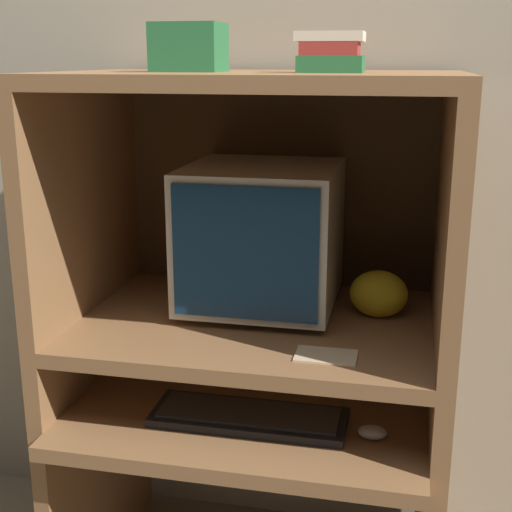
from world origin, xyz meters
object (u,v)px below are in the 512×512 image
object	(u,v)px
crt_monitor	(262,235)
book_stack	(330,52)
storage_box	(189,47)
mouse	(372,432)
snack_bag	(379,294)
keyboard	(249,417)

from	to	relation	value
crt_monitor	book_stack	world-z (taller)	book_stack
crt_monitor	storage_box	xyz separation A→B (m)	(-0.15, -0.13, 0.47)
book_stack	storage_box	xyz separation A→B (m)	(-0.33, 0.05, 0.01)
mouse	storage_box	bearing A→B (deg)	161.98
crt_monitor	mouse	bearing A→B (deg)	-41.50
snack_bag	mouse	bearing A→B (deg)	-87.87
snack_bag	book_stack	world-z (taller)	book_stack
crt_monitor	snack_bag	xyz separation A→B (m)	(0.31, -0.01, -0.14)
mouse	snack_bag	size ratio (longest dim) A/B	0.45
crt_monitor	book_stack	xyz separation A→B (m)	(0.19, -0.18, 0.46)
crt_monitor	snack_bag	size ratio (longest dim) A/B	2.78
storage_box	mouse	bearing A→B (deg)	-18.02
crt_monitor	mouse	world-z (taller)	crt_monitor
book_stack	storage_box	bearing A→B (deg)	171.67
keyboard	storage_box	bearing A→B (deg)	141.85
mouse	keyboard	bearing A→B (deg)	176.57
keyboard	mouse	size ratio (longest dim) A/B	7.04
mouse	storage_box	size ratio (longest dim) A/B	0.43
keyboard	mouse	xyz separation A→B (m)	(0.29, -0.02, 0.00)
crt_monitor	mouse	xyz separation A→B (m)	(0.32, -0.28, -0.38)
keyboard	storage_box	distance (m)	0.88
snack_bag	storage_box	distance (m)	0.76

